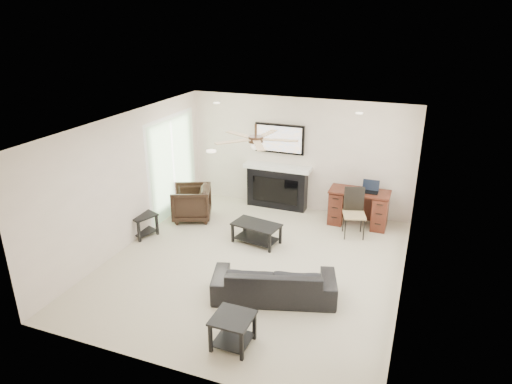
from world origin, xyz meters
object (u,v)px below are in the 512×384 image
(fireplace_unit, at_px, (277,167))
(sofa, at_px, (274,282))
(coffee_table, at_px, (256,233))
(armchair, at_px, (191,203))
(desk, at_px, (358,208))

(fireplace_unit, bearing_deg, sofa, -72.20)
(sofa, height_order, coffee_table, sofa)
(armchair, xyz_separation_m, desk, (3.39, 0.97, 0.01))
(coffee_table, bearing_deg, fireplace_unit, 106.02)
(sofa, relative_size, desk, 1.55)
(armchair, relative_size, desk, 0.66)
(coffee_table, distance_m, fireplace_unit, 1.96)
(coffee_table, distance_m, desk, 2.28)
(sofa, height_order, fireplace_unit, fireplace_unit)
(armchair, relative_size, coffee_table, 0.89)
(armchair, bearing_deg, sofa, 27.77)
(armchair, height_order, desk, desk)
(sofa, distance_m, coffee_table, 1.84)
(sofa, distance_m, desk, 3.22)
(armchair, bearing_deg, coffee_table, 49.43)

